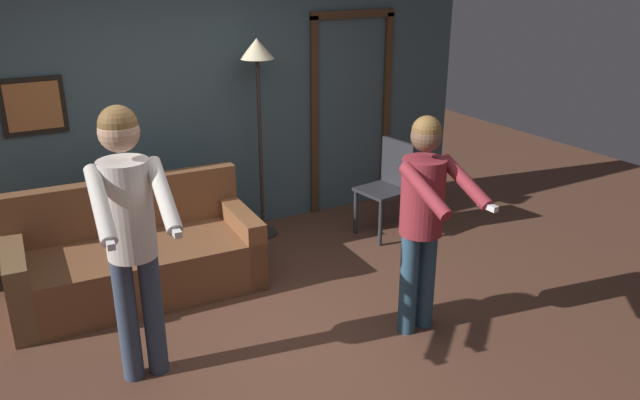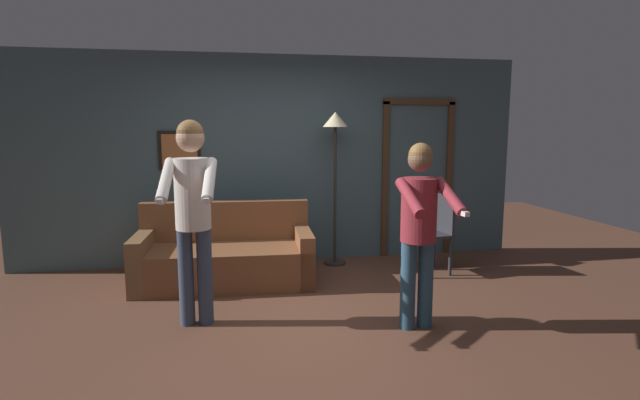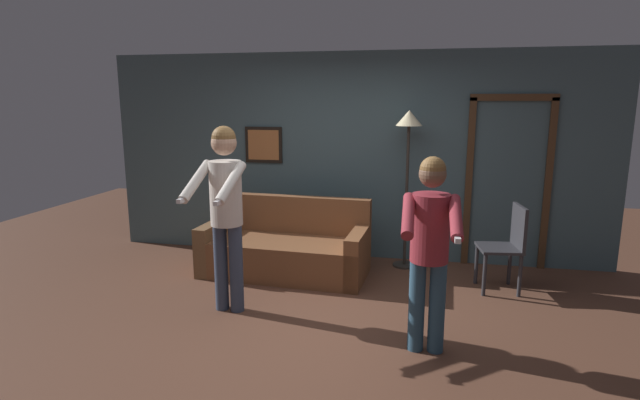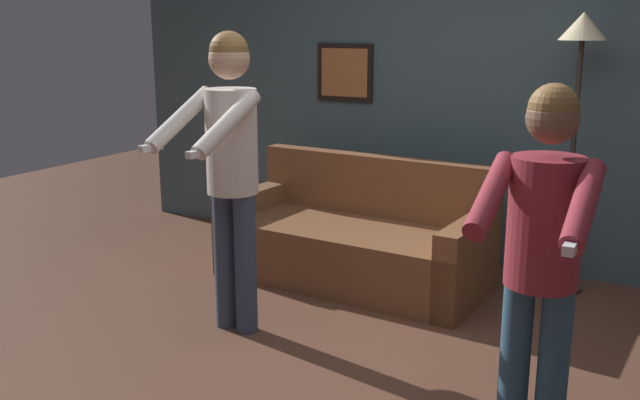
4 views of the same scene
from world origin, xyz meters
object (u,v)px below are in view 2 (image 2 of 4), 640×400
(torchiere_lamp, at_px, (335,140))
(dining_chair_distant, at_px, (436,229))
(couch, at_px, (225,258))
(person_standing_left, at_px, (192,202))
(person_standing_right, at_px, (420,220))

(torchiere_lamp, xyz_separation_m, dining_chair_distant, (1.09, -0.58, -1.02))
(couch, relative_size, torchiere_lamp, 1.02)
(couch, xyz_separation_m, person_standing_left, (-0.25, -1.15, 0.81))
(person_standing_left, bearing_deg, dining_chair_distant, 22.31)
(torchiere_lamp, xyz_separation_m, person_standing_right, (0.26, -2.12, -0.60))
(torchiere_lamp, distance_m, person_standing_left, 2.38)
(torchiere_lamp, bearing_deg, person_standing_right, -83.10)
(couch, distance_m, person_standing_right, 2.36)
(person_standing_right, bearing_deg, torchiere_lamp, 96.90)
(person_standing_left, bearing_deg, couch, 77.69)
(torchiere_lamp, relative_size, dining_chair_distant, 2.04)
(dining_chair_distant, bearing_deg, couch, 179.07)
(person_standing_left, bearing_deg, torchiere_lamp, 46.33)
(couch, xyz_separation_m, dining_chair_distant, (2.45, -0.04, 0.25))
(couch, xyz_separation_m, torchiere_lamp, (1.36, 0.54, 1.27))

